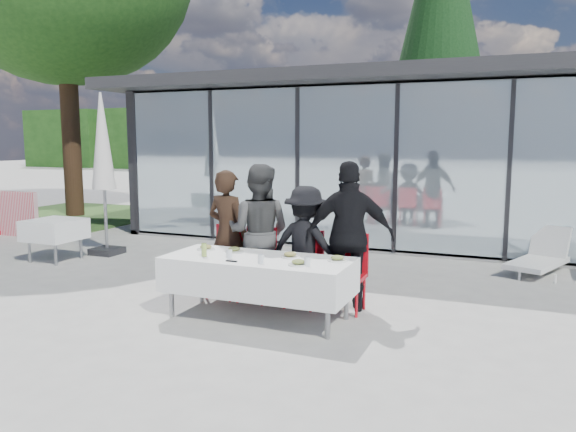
# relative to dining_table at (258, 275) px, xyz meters

# --- Properties ---
(ground) EXTENTS (90.00, 90.00, 0.00)m
(ground) POSITION_rel_dining_table_xyz_m (-0.30, 0.36, -0.54)
(ground) COLOR #A5A39C
(ground) RESTS_ON ground
(pavilion) EXTENTS (14.80, 8.80, 3.44)m
(pavilion) POSITION_rel_dining_table_xyz_m (1.70, 8.53, 1.61)
(pavilion) COLOR gray
(pavilion) RESTS_ON ground
(treeline) EXTENTS (62.50, 2.00, 4.40)m
(treeline) POSITION_rel_dining_table_xyz_m (-2.30, 28.36, 1.66)
(treeline) COLOR #183C13
(treeline) RESTS_ON ground
(dining_table) EXTENTS (2.26, 0.96, 0.75)m
(dining_table) POSITION_rel_dining_table_xyz_m (0.00, 0.00, 0.00)
(dining_table) COLOR white
(dining_table) RESTS_ON ground
(diner_a) EXTENTS (0.74, 0.74, 1.74)m
(diner_a) POSITION_rel_dining_table_xyz_m (-0.83, 0.77, 0.33)
(diner_a) COLOR #301F15
(diner_a) RESTS_ON ground
(diner_chair_a) EXTENTS (0.44, 0.44, 0.97)m
(diner_chair_a) POSITION_rel_dining_table_xyz_m (-0.83, 0.75, -0.00)
(diner_chair_a) COLOR #B30B16
(diner_chair_a) RESTS_ON ground
(diner_b) EXTENTS (0.99, 0.99, 1.83)m
(diner_b) POSITION_rel_dining_table_xyz_m (-0.35, 0.77, 0.38)
(diner_b) COLOR #474747
(diner_b) RESTS_ON ground
(diner_chair_b) EXTENTS (0.44, 0.44, 0.97)m
(diner_chair_b) POSITION_rel_dining_table_xyz_m (-0.35, 0.75, -0.00)
(diner_chair_b) COLOR #B30B16
(diner_chair_b) RESTS_ON ground
(diner_c) EXTENTS (1.10, 1.10, 1.56)m
(diner_c) POSITION_rel_dining_table_xyz_m (0.32, 0.77, 0.24)
(diner_c) COLOR black
(diner_c) RESTS_ON ground
(diner_chair_c) EXTENTS (0.44, 0.44, 0.97)m
(diner_chair_c) POSITION_rel_dining_table_xyz_m (0.32, 0.75, -0.00)
(diner_chair_c) COLOR #B30B16
(diner_chair_c) RESTS_ON ground
(diner_d) EXTENTS (1.38, 1.38, 1.89)m
(diner_d) POSITION_rel_dining_table_xyz_m (0.91, 0.77, 0.41)
(diner_d) COLOR black
(diner_d) RESTS_ON ground
(diner_chair_d) EXTENTS (0.44, 0.44, 0.97)m
(diner_chair_d) POSITION_rel_dining_table_xyz_m (0.91, 0.75, -0.00)
(diner_chair_d) COLOR #B30B16
(diner_chair_d) RESTS_ON ground
(plate_a) EXTENTS (0.23, 0.23, 0.07)m
(plate_a) POSITION_rel_dining_table_xyz_m (-0.82, 0.17, 0.24)
(plate_a) COLOR white
(plate_a) RESTS_ON dining_table
(plate_b) EXTENTS (0.23, 0.23, 0.07)m
(plate_b) POSITION_rel_dining_table_xyz_m (-0.41, 0.18, 0.24)
(plate_b) COLOR white
(plate_b) RESTS_ON dining_table
(plate_c) EXTENTS (0.23, 0.23, 0.07)m
(plate_c) POSITION_rel_dining_table_xyz_m (0.36, 0.15, 0.24)
(plate_c) COLOR white
(plate_c) RESTS_ON dining_table
(plate_d) EXTENTS (0.23, 0.23, 0.07)m
(plate_d) POSITION_rel_dining_table_xyz_m (0.94, 0.18, 0.24)
(plate_d) COLOR white
(plate_d) RESTS_ON dining_table
(plate_extra) EXTENTS (0.23, 0.23, 0.07)m
(plate_extra) POSITION_rel_dining_table_xyz_m (0.60, -0.20, 0.24)
(plate_extra) COLOR white
(plate_extra) RESTS_ON dining_table
(juice_bottle) EXTENTS (0.06, 0.06, 0.16)m
(juice_bottle) POSITION_rel_dining_table_xyz_m (-0.62, -0.19, 0.29)
(juice_bottle) COLOR #93B149
(juice_bottle) RESTS_ON dining_table
(drinking_glasses) EXTENTS (1.08, 0.19, 0.10)m
(drinking_glasses) POSITION_rel_dining_table_xyz_m (0.19, -0.21, 0.26)
(drinking_glasses) COLOR silver
(drinking_glasses) RESTS_ON dining_table
(folded_eyeglasses) EXTENTS (0.14, 0.03, 0.01)m
(folded_eyeglasses) POSITION_rel_dining_table_xyz_m (-0.18, -0.33, 0.22)
(folded_eyeglasses) COLOR black
(folded_eyeglasses) RESTS_ON dining_table
(spare_table_left) EXTENTS (0.86, 0.86, 0.74)m
(spare_table_left) POSITION_rel_dining_table_xyz_m (-4.75, 1.56, 0.02)
(spare_table_left) COLOR white
(spare_table_left) RESTS_ON ground
(market_umbrella) EXTENTS (0.50, 0.50, 3.00)m
(market_umbrella) POSITION_rel_dining_table_xyz_m (-4.29, 2.37, 1.40)
(market_umbrella) COLOR black
(market_umbrella) RESTS_ON ground
(lounger) EXTENTS (1.04, 1.46, 0.72)m
(lounger) POSITION_rel_dining_table_xyz_m (3.22, 3.91, -0.28)
(lounger) COLOR white
(lounger) RESTS_ON ground
(conifer_tree) EXTENTS (4.00, 4.00, 10.50)m
(conifer_tree) POSITION_rel_dining_table_xyz_m (0.20, 13.36, 5.45)
(conifer_tree) COLOR #382316
(conifer_tree) RESTS_ON ground
(grass_patch) EXTENTS (5.00, 5.00, 0.02)m
(grass_patch) POSITION_rel_dining_table_xyz_m (-8.80, 6.36, -0.53)
(grass_patch) COLOR #385926
(grass_patch) RESTS_ON ground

